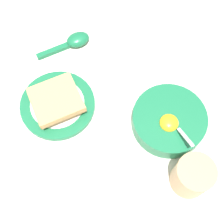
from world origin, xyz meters
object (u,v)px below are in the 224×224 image
at_px(drinking_cup, 192,176).
at_px(toast_sandwich, 56,101).
at_px(egg_bowl, 169,120).
at_px(soup_spoon, 74,42).
at_px(toast_plate, 58,105).

bearing_deg(drinking_cup, toast_sandwich, 73.29).
height_order(egg_bowl, soup_spoon, egg_bowl).
distance_m(toast_plate, soup_spoon, 0.18).
height_order(toast_plate, soup_spoon, soup_spoon).
xyz_separation_m(toast_plate, drinking_cup, (-0.10, -0.32, 0.04)).
xyz_separation_m(egg_bowl, soup_spoon, (0.16, 0.27, -0.01)).
bearing_deg(toast_plate, egg_bowl, -85.97).
relative_size(egg_bowl, drinking_cup, 1.89).
height_order(toast_plate, drinking_cup, drinking_cup).
xyz_separation_m(toast_sandwich, soup_spoon, (0.18, 0.02, -0.02)).
relative_size(egg_bowl, toast_sandwich, 1.12).
xyz_separation_m(egg_bowl, drinking_cup, (-0.11, -0.06, 0.02)).
relative_size(toast_plate, toast_sandwich, 1.18).
distance_m(egg_bowl, soup_spoon, 0.31).
bearing_deg(egg_bowl, drinking_cup, -151.24).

